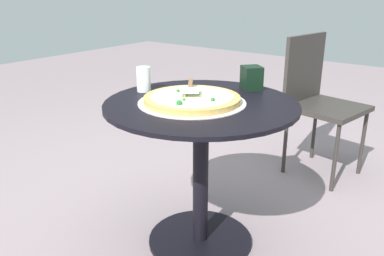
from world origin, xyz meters
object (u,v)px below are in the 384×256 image
pizza_on_tray (192,99)px  pizza_server (190,86)px  napkin_dispenser (252,78)px  drinking_cup (144,79)px  patio_chair_near (318,95)px  patio_table (201,148)px

pizza_on_tray → pizza_server: 0.08m
napkin_dispenser → pizza_server: bearing=-73.3°
drinking_cup → patio_chair_near: size_ratio=0.13×
napkin_dispenser → pizza_on_tray: bearing=-63.4°
patio_chair_near → patio_table: bearing=173.8°
pizza_on_tray → patio_chair_near: (1.11, -0.14, -0.20)m
patio_table → napkin_dispenser: (0.32, -0.06, 0.26)m
pizza_server → patio_chair_near: size_ratio=0.23×
pizza_server → drinking_cup: bearing=96.3°
napkin_dispenser → patio_chair_near: bearing=125.7°
pizza_on_tray → napkin_dispenser: size_ratio=4.16×
pizza_on_tray → drinking_cup: 0.30m
patio_table → pizza_server: bearing=77.7°
pizza_server → patio_table: bearing=-102.3°
drinking_cup → napkin_dispenser: drinking_cup is taller
patio_table → pizza_on_tray: 0.23m
pizza_on_tray → pizza_server: size_ratio=2.26×
drinking_cup → napkin_dispenser: 0.50m
pizza_on_tray → napkin_dispenser: bearing=-13.4°
pizza_server → patio_chair_near: patio_chair_near is taller
pizza_on_tray → patio_table: bearing=-33.9°
patio_table → drinking_cup: 0.41m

